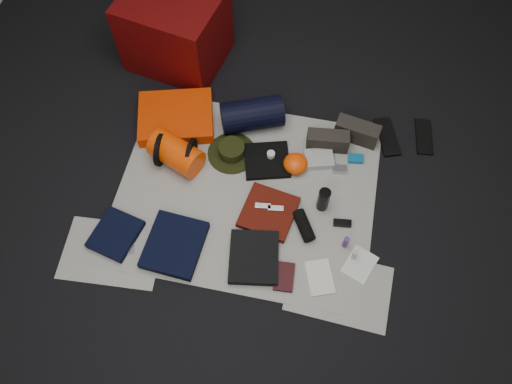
% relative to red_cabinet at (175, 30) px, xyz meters
% --- Properties ---
extents(floor, '(4.50, 4.50, 0.02)m').
position_rel_red_cabinet_xyz_m(floor, '(0.71, -1.01, -0.28)').
color(floor, black).
rests_on(floor, ground).
extents(newspaper_mat, '(1.60, 1.30, 0.01)m').
position_rel_red_cabinet_xyz_m(newspaper_mat, '(0.71, -1.01, -0.26)').
color(newspaper_mat, '#BABAAC').
rests_on(newspaper_mat, floor).
extents(newspaper_sheet_front_left, '(0.61, 0.44, 0.00)m').
position_rel_red_cabinet_xyz_m(newspaper_sheet_front_left, '(0.01, -1.56, -0.26)').
color(newspaper_sheet_front_left, '#BABAAC').
rests_on(newspaper_sheet_front_left, floor).
extents(newspaper_sheet_front_right, '(0.60, 0.43, 0.00)m').
position_rel_red_cabinet_xyz_m(newspaper_sheet_front_right, '(1.36, -1.51, -0.26)').
color(newspaper_sheet_front_right, '#BABAAC').
rests_on(newspaper_sheet_front_right, floor).
extents(red_cabinet, '(0.73, 0.65, 0.53)m').
position_rel_red_cabinet_xyz_m(red_cabinet, '(0.00, 0.00, 0.00)').
color(red_cabinet, '#550606').
rests_on(red_cabinet, floor).
extents(sleeping_pad, '(0.58, 0.52, 0.09)m').
position_rel_red_cabinet_xyz_m(sleeping_pad, '(0.13, -0.56, -0.21)').
color(sleeping_pad, '#EA3602').
rests_on(sleeping_pad, newspaper_mat).
extents(stuff_sack, '(0.38, 0.31, 0.19)m').
position_rel_red_cabinet_xyz_m(stuff_sack, '(0.23, -0.87, -0.16)').
color(stuff_sack, '#F23F04').
rests_on(stuff_sack, newspaper_mat).
extents(sack_strap_left, '(0.02, 0.22, 0.22)m').
position_rel_red_cabinet_xyz_m(sack_strap_left, '(0.13, -0.87, -0.15)').
color(sack_strap_left, black).
rests_on(sack_strap_left, newspaper_mat).
extents(sack_strap_right, '(0.03, 0.22, 0.22)m').
position_rel_red_cabinet_xyz_m(sack_strap_right, '(0.33, -0.87, -0.15)').
color(sack_strap_right, black).
rests_on(sack_strap_right, newspaper_mat).
extents(navy_duffel, '(0.46, 0.35, 0.21)m').
position_rel_red_cabinet_xyz_m(navy_duffel, '(0.64, -0.49, -0.15)').
color(navy_duffel, black).
rests_on(navy_duffel, newspaper_mat).
extents(boonie_brim, '(0.39, 0.39, 0.01)m').
position_rel_red_cabinet_xyz_m(boonie_brim, '(0.56, -0.74, -0.25)').
color(boonie_brim, black).
rests_on(boonie_brim, newspaper_mat).
extents(boonie_crown, '(0.17, 0.17, 0.07)m').
position_rel_red_cabinet_xyz_m(boonie_crown, '(0.56, -0.74, -0.21)').
color(boonie_crown, black).
rests_on(boonie_crown, boonie_brim).
extents(hiking_boot_left, '(0.28, 0.13, 0.13)m').
position_rel_red_cabinet_xyz_m(hiking_boot_left, '(1.16, -0.56, -0.19)').
color(hiking_boot_left, '#2B2621').
rests_on(hiking_boot_left, newspaper_mat).
extents(hiking_boot_right, '(0.30, 0.16, 0.14)m').
position_rel_red_cabinet_xyz_m(hiking_boot_right, '(1.34, -0.46, -0.19)').
color(hiking_boot_right, '#2B2621').
rests_on(hiking_boot_right, newspaper_mat).
extents(flip_flop_left, '(0.21, 0.32, 0.02)m').
position_rel_red_cabinet_xyz_m(flip_flop_left, '(1.55, -0.41, -0.26)').
color(flip_flop_left, black).
rests_on(flip_flop_left, floor).
extents(flip_flop_right, '(0.13, 0.29, 0.02)m').
position_rel_red_cabinet_xyz_m(flip_flop_right, '(1.79, -0.36, -0.26)').
color(flip_flop_right, black).
rests_on(flip_flop_right, floor).
extents(trousers_navy_a, '(0.31, 0.33, 0.04)m').
position_rel_red_cabinet_xyz_m(trousers_navy_a, '(0.01, -1.45, -0.24)').
color(trousers_navy_a, black).
rests_on(trousers_navy_a, newspaper_mat).
extents(trousers_navy_b, '(0.34, 0.39, 0.06)m').
position_rel_red_cabinet_xyz_m(trousers_navy_b, '(0.37, -1.45, -0.23)').
color(trousers_navy_b, black).
rests_on(trousers_navy_b, newspaper_mat).
extents(trousers_charcoal, '(0.33, 0.37, 0.05)m').
position_rel_red_cabinet_xyz_m(trousers_charcoal, '(0.85, -1.43, -0.23)').
color(trousers_charcoal, black).
rests_on(trousers_charcoal, newspaper_mat).
extents(black_tshirt, '(0.35, 0.34, 0.03)m').
position_rel_red_cabinet_xyz_m(black_tshirt, '(0.80, -0.76, -0.24)').
color(black_tshirt, black).
rests_on(black_tshirt, newspaper_mat).
extents(red_shirt, '(0.36, 0.36, 0.04)m').
position_rel_red_cabinet_xyz_m(red_shirt, '(0.88, -1.12, -0.24)').
color(red_shirt, '#4F1108').
rests_on(red_shirt, newspaper_mat).
extents(orange_stuff_sack, '(0.16, 0.16, 0.10)m').
position_rel_red_cabinet_xyz_m(orange_stuff_sack, '(0.98, -0.77, -0.21)').
color(orange_stuff_sack, '#F23F04').
rests_on(orange_stuff_sack, newspaper_mat).
extents(first_aid_pouch, '(0.21, 0.18, 0.05)m').
position_rel_red_cabinet_xyz_m(first_aid_pouch, '(1.12, -0.69, -0.24)').
color(first_aid_pouch, '#9AA29A').
rests_on(first_aid_pouch, newspaper_mat).
extents(water_bottle, '(0.08, 0.08, 0.18)m').
position_rel_red_cabinet_xyz_m(water_bottle, '(1.19, -1.01, -0.17)').
color(water_bottle, black).
rests_on(water_bottle, newspaper_mat).
extents(speaker, '(0.16, 0.21, 0.08)m').
position_rel_red_cabinet_xyz_m(speaker, '(1.10, -1.18, -0.22)').
color(speaker, black).
rests_on(speaker, newspaper_mat).
extents(compact_camera, '(0.09, 0.06, 0.03)m').
position_rel_red_cabinet_xyz_m(compact_camera, '(1.27, -0.73, -0.24)').
color(compact_camera, '#B8B7BD').
rests_on(compact_camera, newspaper_mat).
extents(cyan_case, '(0.10, 0.07, 0.03)m').
position_rel_red_cabinet_xyz_m(cyan_case, '(1.36, -0.63, -0.24)').
color(cyan_case, '#0F5D92').
rests_on(cyan_case, newspaper_mat).
extents(toiletry_purple, '(0.04, 0.04, 0.10)m').
position_rel_red_cabinet_xyz_m(toiletry_purple, '(1.36, -1.24, -0.21)').
color(toiletry_purple, '#4C2371').
rests_on(toiletry_purple, newspaper_mat).
extents(toiletry_clear, '(0.04, 0.04, 0.09)m').
position_rel_red_cabinet_xyz_m(toiletry_clear, '(1.42, -1.31, -0.22)').
color(toiletry_clear, '#9EA29F').
rests_on(toiletry_clear, newspaper_mat).
extents(paperback_book, '(0.12, 0.18, 0.02)m').
position_rel_red_cabinet_xyz_m(paperback_book, '(1.04, -1.51, -0.25)').
color(paperback_book, black).
rests_on(paperback_book, newspaper_mat).
extents(map_booklet, '(0.21, 0.25, 0.01)m').
position_rel_red_cabinet_xyz_m(map_booklet, '(1.24, -1.47, -0.25)').
color(map_booklet, silver).
rests_on(map_booklet, newspaper_mat).
extents(map_printout, '(0.22, 0.24, 0.01)m').
position_rel_red_cabinet_xyz_m(map_printout, '(1.46, -1.34, -0.26)').
color(map_printout, silver).
rests_on(map_printout, newspaper_mat).
extents(sunglasses, '(0.11, 0.06, 0.03)m').
position_rel_red_cabinet_xyz_m(sunglasses, '(1.33, -1.10, -0.25)').
color(sunglasses, black).
rests_on(sunglasses, newspaper_mat).
extents(key_cluster, '(0.10, 0.10, 0.01)m').
position_rel_red_cabinet_xyz_m(key_cluster, '(0.10, -1.51, -0.25)').
color(key_cluster, '#B8B7BD').
rests_on(key_cluster, newspaper_mat).
extents(tape_roll, '(0.05, 0.05, 0.04)m').
position_rel_red_cabinet_xyz_m(tape_roll, '(0.82, -0.73, -0.21)').
color(tape_roll, silver).
rests_on(tape_roll, black_tshirt).
extents(energy_bar_a, '(0.10, 0.05, 0.01)m').
position_rel_red_cabinet_xyz_m(energy_bar_a, '(0.84, -1.10, -0.21)').
color(energy_bar_a, '#B8B7BD').
rests_on(energy_bar_a, red_shirt).
extents(energy_bar_b, '(0.10, 0.05, 0.01)m').
position_rel_red_cabinet_xyz_m(energy_bar_b, '(0.92, -1.10, -0.21)').
color(energy_bar_b, '#B8B7BD').
rests_on(energy_bar_b, red_shirt).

